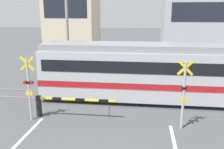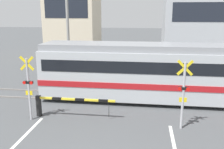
# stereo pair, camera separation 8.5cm
# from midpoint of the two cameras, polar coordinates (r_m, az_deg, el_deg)

# --- Properties ---
(rail_track_near) EXTENTS (50.00, 0.10, 0.08)m
(rail_track_near) POSITION_cam_midpoint_polar(r_m,az_deg,el_deg) (14.34, -0.27, -6.25)
(rail_track_near) COLOR gray
(rail_track_near) RESTS_ON ground_plane
(rail_track_far) EXTENTS (50.00, 0.10, 0.08)m
(rail_track_far) POSITION_cam_midpoint_polar(r_m,az_deg,el_deg) (15.68, 0.43, -4.46)
(rail_track_far) COLOR gray
(rail_track_far) RESTS_ON ground_plane
(commuter_train) EXTENTS (14.04, 2.66, 3.30)m
(commuter_train) POSITION_cam_midpoint_polar(r_m,az_deg,el_deg) (14.46, 11.62, 0.76)
(commuter_train) COLOR #B7BCC1
(commuter_train) RESTS_ON ground_plane
(crossing_barrier_near) EXTENTS (3.91, 0.20, 1.06)m
(crossing_barrier_near) POSITION_cam_midpoint_polar(r_m,az_deg,el_deg) (12.45, -12.25, -6.32)
(crossing_barrier_near) COLOR black
(crossing_barrier_near) RESTS_ON ground_plane
(crossing_barrier_far) EXTENTS (3.91, 0.20, 1.06)m
(crossing_barrier_far) POSITION_cam_midpoint_polar(r_m,az_deg,el_deg) (17.17, 8.74, -0.53)
(crossing_barrier_far) COLOR black
(crossing_barrier_far) RESTS_ON ground_plane
(crossing_signal_left) EXTENTS (0.68, 0.15, 3.09)m
(crossing_signal_left) POSITION_cam_midpoint_polar(r_m,az_deg,el_deg) (12.21, -18.68, -2.42)
(crossing_signal_left) COLOR #B2B2B7
(crossing_signal_left) RESTS_ON ground_plane
(crossing_signal_right) EXTENTS (0.68, 0.15, 3.09)m
(crossing_signal_right) POSITION_cam_midpoint_polar(r_m,az_deg,el_deg) (11.13, 15.88, -3.78)
(crossing_signal_right) COLOR #B2B2B7
(crossing_signal_right) RESTS_ON ground_plane
(pedestrian) EXTENTS (0.38, 0.22, 1.66)m
(pedestrian) POSITION_cam_midpoint_polar(r_m,az_deg,el_deg) (21.08, 0.49, 2.90)
(pedestrian) COLOR #33384C
(pedestrian) RESTS_ON ground_plane
(building_left_of_street) EXTENTS (5.41, 5.29, 9.90)m
(building_left_of_street) POSITION_cam_midpoint_polar(r_m,az_deg,el_deg) (29.20, -9.09, 13.69)
(building_left_of_street) COLOR beige
(building_left_of_street) RESTS_ON ground_plane
(building_right_of_street) EXTENTS (7.87, 5.29, 9.18)m
(building_right_of_street) POSITION_cam_midpoint_polar(r_m,az_deg,el_deg) (28.63, 19.52, 12.37)
(building_right_of_street) COLOR #B2B7BC
(building_right_of_street) RESTS_ON ground_plane
(utility_pole_streetside) EXTENTS (0.22, 0.22, 7.12)m
(utility_pole_streetside) POSITION_cam_midpoint_polar(r_m,az_deg,el_deg) (20.12, -10.28, 9.65)
(utility_pole_streetside) COLOR gray
(utility_pole_streetside) RESTS_ON ground_plane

